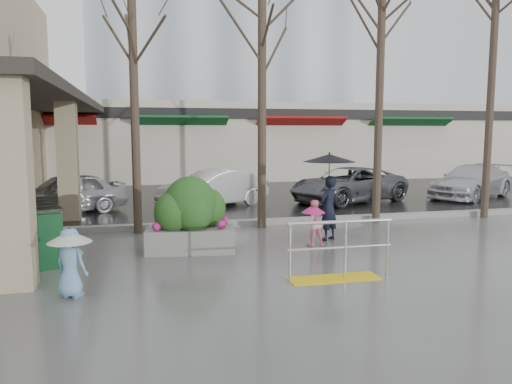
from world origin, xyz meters
name	(u,v)px	position (x,y,z in m)	size (l,w,h in m)	color
ground	(246,265)	(0.00, 0.00, 0.00)	(120.00, 120.00, 0.00)	#51514F
street_asphalt	(171,173)	(0.00, 22.00, 0.01)	(120.00, 36.00, 0.01)	black
curb	(215,224)	(0.00, 4.00, 0.07)	(120.00, 0.30, 0.15)	gray
canopy_slab	(44,97)	(-4.80, 8.00, 3.62)	(2.80, 18.00, 0.25)	#2D2823
pillar_front	(13,181)	(-3.90, -0.50, 1.75)	(0.55, 0.55, 3.50)	tan
pillar_back	(68,159)	(-3.90, 6.00, 1.75)	(0.55, 0.55, 3.50)	tan
storefront_row	(213,141)	(2.00, 17.97, 2.01)	(34.00, 6.74, 4.00)	beige
office_tower	(214,0)	(4.00, 30.00, 12.50)	(18.00, 12.00, 25.00)	#8C99A8
handrail	(338,258)	(1.36, -1.20, 0.38)	(1.90, 0.50, 1.03)	yellow
tree_west	(132,24)	(-2.00, 3.60, 5.08)	(3.20, 3.20, 6.80)	#382B21
tree_midwest	(262,24)	(1.20, 3.60, 5.23)	(3.20, 3.20, 7.00)	#382B21
tree_mideast	(381,45)	(4.50, 3.60, 4.86)	(3.20, 3.20, 6.50)	#382B21
tree_east	(494,31)	(8.00, 3.60, 5.38)	(3.20, 3.20, 7.20)	#382B21
woman	(329,185)	(2.35, 1.75, 1.31)	(1.23, 1.23, 2.07)	black
child_pink	(313,220)	(1.79, 1.25, 0.58)	(0.54, 0.54, 1.04)	pink
child_blue	(70,255)	(-3.00, -1.14, 0.66)	(0.67, 0.67, 1.08)	#6F9DC6
planter	(191,216)	(-0.90, 1.40, 0.77)	(1.94, 1.15, 1.61)	slate
news_boxes	(44,231)	(-3.82, 1.46, 0.57)	(1.01, 2.07, 1.13)	#0C391B
car_a	(65,193)	(-4.21, 7.24, 0.63)	(1.49, 3.70, 1.26)	#AAAAAE
car_b	(214,188)	(0.50, 7.58, 0.63)	(1.33, 3.82, 1.26)	white
car_c	(348,185)	(5.38, 7.52, 0.63)	(2.09, 4.53, 1.26)	#55585C
car_d	(471,182)	(10.45, 7.56, 0.63)	(1.77, 4.34, 1.26)	silver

